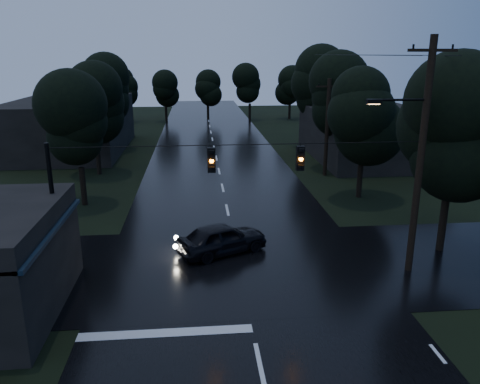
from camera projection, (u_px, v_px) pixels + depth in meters
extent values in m
cube|color=black|center=(219.00, 171.00, 38.35)|extent=(12.00, 120.00, 0.02)
cube|color=black|center=(239.00, 267.00, 21.16)|extent=(60.00, 9.00, 0.02)
cube|color=black|center=(53.00, 230.00, 16.77)|extent=(0.30, 7.00, 0.15)
cylinder|color=black|center=(24.00, 317.00, 14.37)|extent=(0.10, 0.10, 3.00)
cylinder|color=black|center=(73.00, 242.00, 20.09)|extent=(0.10, 0.10, 3.00)
cube|color=#FFD766|center=(41.00, 266.00, 15.53)|extent=(0.06, 1.60, 0.50)
cube|color=#FFD766|center=(62.00, 236.00, 18.10)|extent=(0.06, 1.20, 0.50)
cube|color=black|center=(369.00, 134.00, 42.79)|extent=(10.00, 14.00, 4.40)
cube|color=black|center=(71.00, 125.00, 45.93)|extent=(10.00, 16.00, 5.00)
cylinder|color=black|center=(420.00, 160.00, 19.46)|extent=(0.30, 0.30, 10.00)
cube|color=black|center=(433.00, 50.00, 18.21)|extent=(2.00, 0.12, 0.12)
cylinder|color=black|center=(401.00, 100.00, 18.65)|extent=(2.20, 0.10, 0.10)
cube|color=black|center=(374.00, 101.00, 18.57)|extent=(0.60, 0.25, 0.18)
cube|color=#FFB266|center=(374.00, 104.00, 18.60)|extent=(0.45, 0.18, 0.03)
cylinder|color=black|center=(327.00, 128.00, 36.12)|extent=(0.30, 0.30, 7.50)
cube|color=black|center=(329.00, 86.00, 35.22)|extent=(2.00, 0.12, 0.12)
cylinder|color=black|center=(55.00, 217.00, 18.69)|extent=(0.18, 0.18, 6.00)
cylinder|color=black|center=(241.00, 145.00, 18.56)|extent=(15.00, 0.03, 0.03)
cube|color=black|center=(211.00, 160.00, 18.63)|extent=(0.32, 0.25, 1.00)
sphere|color=orange|center=(212.00, 161.00, 18.48)|extent=(0.18, 0.18, 0.18)
cube|color=black|center=(300.00, 158.00, 18.95)|extent=(0.32, 0.25, 1.00)
sphere|color=orange|center=(301.00, 159.00, 18.80)|extent=(0.18, 0.18, 0.18)
cylinder|color=black|center=(443.00, 223.00, 22.62)|extent=(0.36, 0.36, 2.80)
sphere|color=black|center=(452.00, 154.00, 21.65)|extent=(4.48, 4.48, 4.48)
sphere|color=black|center=(455.00, 128.00, 21.31)|extent=(4.48, 4.48, 4.48)
sphere|color=black|center=(459.00, 102.00, 20.97)|extent=(4.48, 4.48, 4.48)
cylinder|color=black|center=(83.00, 186.00, 29.56)|extent=(0.36, 0.36, 2.45)
sphere|color=black|center=(79.00, 140.00, 28.71)|extent=(3.92, 3.92, 3.92)
sphere|color=black|center=(77.00, 123.00, 28.41)|extent=(3.92, 3.92, 3.92)
sphere|color=black|center=(75.00, 105.00, 28.12)|extent=(3.92, 3.92, 3.92)
cylinder|color=black|center=(98.00, 158.00, 37.12)|extent=(0.36, 0.36, 2.62)
sphere|color=black|center=(95.00, 118.00, 36.21)|extent=(4.20, 4.20, 4.20)
sphere|color=black|center=(93.00, 103.00, 35.89)|extent=(4.20, 4.20, 4.20)
sphere|color=black|center=(92.00, 88.00, 35.57)|extent=(4.20, 4.20, 4.20)
cylinder|color=black|center=(112.00, 136.00, 46.58)|extent=(0.36, 0.36, 2.80)
sphere|color=black|center=(109.00, 101.00, 45.62)|extent=(4.48, 4.48, 4.48)
sphere|color=black|center=(108.00, 89.00, 45.28)|extent=(4.48, 4.48, 4.48)
sphere|color=black|center=(107.00, 76.00, 44.94)|extent=(4.48, 4.48, 4.48)
cylinder|color=black|center=(360.00, 178.00, 31.14)|extent=(0.36, 0.36, 2.62)
sphere|color=black|center=(363.00, 130.00, 30.24)|extent=(4.20, 4.20, 4.20)
sphere|color=black|center=(365.00, 113.00, 29.92)|extent=(4.20, 4.20, 4.20)
sphere|color=black|center=(366.00, 95.00, 29.60)|extent=(4.20, 4.20, 4.20)
cylinder|color=black|center=(334.00, 152.00, 38.81)|extent=(0.36, 0.36, 2.80)
sphere|color=black|center=(337.00, 111.00, 37.84)|extent=(4.48, 4.48, 4.48)
sphere|color=black|center=(338.00, 96.00, 37.50)|extent=(4.48, 4.48, 4.48)
sphere|color=black|center=(338.00, 81.00, 37.16)|extent=(4.48, 4.48, 4.48)
cylinder|color=black|center=(312.00, 132.00, 48.38)|extent=(0.36, 0.36, 2.97)
sphere|color=black|center=(314.00, 97.00, 47.36)|extent=(4.76, 4.76, 4.76)
sphere|color=black|center=(315.00, 84.00, 47.00)|extent=(4.76, 4.76, 4.76)
sphere|color=black|center=(315.00, 71.00, 46.63)|extent=(4.76, 4.76, 4.76)
imported|color=black|center=(222.00, 238.00, 22.47)|extent=(4.72, 3.45, 1.49)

